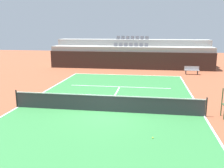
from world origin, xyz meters
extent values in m
plane|color=brown|center=(0.00, 0.00, 0.00)|extent=(80.00, 80.00, 0.00)
cube|color=#2D7238|center=(0.00, 0.00, 0.01)|extent=(11.00, 24.00, 0.01)
cube|color=white|center=(0.00, 11.95, 0.01)|extent=(11.00, 0.10, 0.00)
cube|color=white|center=(-5.45, 0.00, 0.01)|extent=(0.10, 24.00, 0.00)
cube|color=white|center=(5.45, 0.00, 0.01)|extent=(0.10, 24.00, 0.00)
cube|color=white|center=(0.00, 6.40, 0.01)|extent=(8.26, 0.10, 0.00)
cube|color=white|center=(0.00, 3.20, 0.01)|extent=(0.10, 6.40, 0.00)
cube|color=black|center=(0.00, 15.86, 1.03)|extent=(19.53, 0.30, 2.06)
cube|color=#9E9E99|center=(0.00, 17.21, 1.31)|extent=(19.53, 2.40, 2.61)
cube|color=#9E9E99|center=(0.00, 19.61, 1.69)|extent=(19.53, 2.40, 3.38)
cube|color=slate|center=(-1.89, 17.21, 2.63)|extent=(0.44, 0.44, 0.04)
cube|color=slate|center=(-1.89, 17.41, 2.85)|extent=(0.44, 0.04, 0.40)
cube|color=slate|center=(-1.26, 17.21, 2.63)|extent=(0.44, 0.44, 0.04)
cube|color=slate|center=(-1.26, 17.41, 2.85)|extent=(0.44, 0.04, 0.40)
cube|color=slate|center=(-0.63, 17.21, 2.63)|extent=(0.44, 0.44, 0.04)
cube|color=slate|center=(-0.63, 17.41, 2.85)|extent=(0.44, 0.04, 0.40)
cube|color=slate|center=(0.00, 17.21, 2.63)|extent=(0.44, 0.44, 0.04)
cube|color=slate|center=(0.00, 17.41, 2.85)|extent=(0.44, 0.04, 0.40)
cube|color=slate|center=(0.63, 17.21, 2.63)|extent=(0.44, 0.44, 0.04)
cube|color=slate|center=(0.63, 17.41, 2.85)|extent=(0.44, 0.04, 0.40)
cube|color=slate|center=(1.26, 17.21, 2.63)|extent=(0.44, 0.44, 0.04)
cube|color=slate|center=(1.26, 17.41, 2.85)|extent=(0.44, 0.04, 0.40)
cube|color=slate|center=(1.89, 17.21, 2.63)|extent=(0.44, 0.44, 0.04)
cube|color=slate|center=(1.89, 17.41, 2.85)|extent=(0.44, 0.04, 0.40)
cube|color=slate|center=(-1.89, 19.61, 3.40)|extent=(0.44, 0.44, 0.04)
cube|color=slate|center=(-1.89, 19.81, 3.62)|extent=(0.44, 0.04, 0.40)
cube|color=slate|center=(-1.26, 19.61, 3.40)|extent=(0.44, 0.44, 0.04)
cube|color=slate|center=(-1.26, 19.81, 3.62)|extent=(0.44, 0.04, 0.40)
cube|color=slate|center=(-0.63, 19.61, 3.40)|extent=(0.44, 0.44, 0.04)
cube|color=slate|center=(-0.63, 19.81, 3.62)|extent=(0.44, 0.04, 0.40)
cube|color=slate|center=(0.00, 19.61, 3.40)|extent=(0.44, 0.44, 0.04)
cube|color=slate|center=(0.00, 19.81, 3.62)|extent=(0.44, 0.04, 0.40)
cube|color=slate|center=(0.63, 19.61, 3.40)|extent=(0.44, 0.44, 0.04)
cube|color=slate|center=(0.63, 19.81, 3.62)|extent=(0.44, 0.04, 0.40)
cube|color=slate|center=(1.26, 19.61, 3.40)|extent=(0.44, 0.44, 0.04)
cube|color=slate|center=(1.26, 19.81, 3.62)|extent=(0.44, 0.04, 0.40)
cube|color=slate|center=(1.89, 19.61, 3.40)|extent=(0.44, 0.44, 0.04)
cube|color=slate|center=(1.89, 19.81, 3.62)|extent=(0.44, 0.04, 0.40)
cylinder|color=black|center=(-5.50, 0.00, 0.55)|extent=(0.08, 0.08, 1.07)
cylinder|color=black|center=(5.50, 0.00, 0.55)|extent=(0.08, 0.08, 1.07)
cube|color=#333338|center=(0.00, 0.00, 0.47)|extent=(10.90, 0.02, 0.92)
cube|color=white|center=(0.00, 0.00, 0.96)|extent=(10.90, 0.04, 0.05)
cylinder|color=#334C2D|center=(6.35, 0.30, 0.78)|extent=(0.06, 0.06, 1.55)
cube|color=#99999E|center=(6.77, 13.35, 0.45)|extent=(1.50, 0.40, 0.05)
cube|color=#99999E|center=(6.77, 13.53, 0.67)|extent=(1.50, 0.04, 0.36)
cube|color=#2D2D33|center=(6.17, 13.21, 0.21)|extent=(0.06, 0.06, 0.42)
cube|color=#2D2D33|center=(7.37, 13.21, 0.21)|extent=(0.06, 0.06, 0.42)
cube|color=#2D2D33|center=(6.17, 13.49, 0.21)|extent=(0.06, 0.06, 0.42)
cube|color=#2D2D33|center=(7.37, 13.49, 0.21)|extent=(0.06, 0.06, 0.42)
sphere|color=#CCE033|center=(2.66, -3.26, 0.04)|extent=(0.07, 0.07, 0.07)
camera|label=1|loc=(2.45, -13.40, 4.62)|focal=39.79mm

